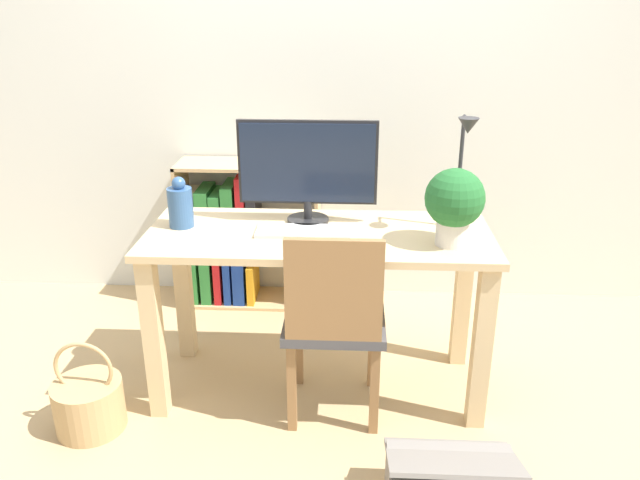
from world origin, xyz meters
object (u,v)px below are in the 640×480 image
object	(u,v)px
monitor	(308,166)
basket	(89,403)
bookshelf	(232,238)
chair	(334,318)
potted_plant	(454,202)
keyboard	(304,231)
desk_lamp	(463,162)
vase	(180,205)

from	to	relation	value
monitor	basket	xyz separation A→B (m)	(-0.85, -0.47, -0.86)
bookshelf	basket	xyz separation A→B (m)	(-0.38, -1.16, -0.27)
chair	basket	distance (m)	1.04
monitor	potted_plant	xyz separation A→B (m)	(0.57, -0.23, -0.07)
potted_plant	basket	bearing A→B (deg)	-170.58
potted_plant	bookshelf	bearing A→B (deg)	138.58
keyboard	desk_lamp	xyz separation A→B (m)	(0.62, 0.06, 0.28)
chair	monitor	bearing A→B (deg)	112.09
desk_lamp	bookshelf	distance (m)	1.48
vase	desk_lamp	world-z (taller)	desk_lamp
chair	basket	xyz separation A→B (m)	(-0.97, -0.13, -0.34)
keyboard	potted_plant	size ratio (longest dim) A/B	1.27
basket	monitor	bearing A→B (deg)	28.91
potted_plant	chair	bearing A→B (deg)	-166.96
vase	basket	distance (m)	0.87
monitor	vase	size ratio (longest dim) A/B	2.70
vase	potted_plant	world-z (taller)	potted_plant
keyboard	monitor	bearing A→B (deg)	86.89
potted_plant	basket	xyz separation A→B (m)	(-1.42, -0.24, -0.79)
keyboard	vase	world-z (taller)	vase
vase	chair	bearing A→B (deg)	-21.05
potted_plant	keyboard	bearing A→B (deg)	171.08
keyboard	bookshelf	bearing A→B (deg)	119.27
keyboard	desk_lamp	world-z (taller)	desk_lamp
monitor	keyboard	world-z (taller)	monitor
keyboard	vase	bearing A→B (deg)	173.94
potted_plant	basket	distance (m)	1.64
monitor	bookshelf	xyz separation A→B (m)	(-0.47, 0.69, -0.60)
keyboard	potted_plant	distance (m)	0.61
monitor	keyboard	size ratio (longest dim) A/B	1.51
potted_plant	chair	xyz separation A→B (m)	(-0.45, -0.10, -0.45)
keyboard	chair	xyz separation A→B (m)	(0.13, -0.19, -0.29)
chair	vase	bearing A→B (deg)	160.62
keyboard	vase	xyz separation A→B (m)	(-0.51, 0.05, 0.08)
potted_plant	chair	distance (m)	0.64
potted_plant	bookshelf	distance (m)	1.49
keyboard	desk_lamp	size ratio (longest dim) A/B	0.81
desk_lamp	chair	world-z (taller)	desk_lamp
vase	basket	world-z (taller)	vase
vase	desk_lamp	size ratio (longest dim) A/B	0.45
vase	bookshelf	size ratio (longest dim) A/B	0.26
monitor	basket	size ratio (longest dim) A/B	1.47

